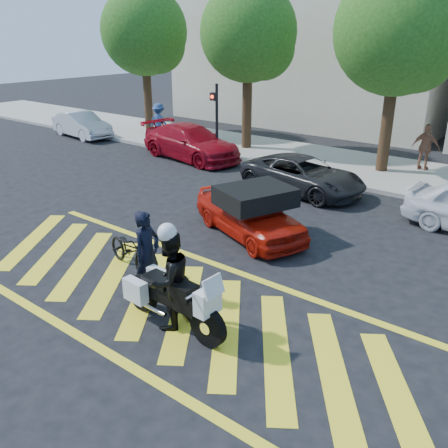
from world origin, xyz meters
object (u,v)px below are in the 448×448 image
Objects in this scene: bicycle at (130,250)px; police_motorcycle at (171,297)px; officer_bike at (147,255)px; parked_mid_left at (303,175)px; officer_moto at (170,280)px; parked_left at (191,142)px; red_convertible at (249,212)px; parked_far_left at (82,125)px.

bicycle is 2.64m from police_motorcycle.
officer_bike reaches higher than parked_mid_left.
officer_moto is 0.38× the size of parked_left.
officer_bike is 1.44m from bicycle.
parked_left is at bearing -137.08° from officer_moto.
bicycle is 0.41× the size of parked_mid_left.
red_convertible reaches higher than bicycle.
bicycle is at bearing 58.30° from officer_bike.
police_motorcycle is at bearing -141.39° from red_convertible.
police_motorcycle is 18.54m from parked_far_left.
parked_mid_left reaches higher than police_motorcycle.
red_convertible is at bearing -3.91° from officer_bike.
red_convertible is (-0.19, 3.94, -0.29)m from officer_bike.
officer_bike is 11.64m from parked_left.
officer_bike is 17.28m from parked_far_left.
officer_bike is 0.43× the size of parked_mid_left.
officer_moto is at bearing -121.40° from officer_bike.
police_motorcycle is 4.67m from red_convertible.
officer_moto is 0.44× the size of parked_mid_left.
parked_left is (-8.20, 9.79, -0.24)m from officer_moto.
officer_bike is 0.98× the size of officer_moto.
parked_left is (7.59, 0.09, 0.08)m from parked_far_left.
red_convertible is 4.27m from parked_mid_left.
parked_left is at bearing 132.98° from police_motorcycle.
red_convertible is at bearing 109.89° from police_motorcycle.
parked_far_left reaches higher than parked_mid_left.
parked_far_left is at bearing 92.49° from parked_mid_left.
police_motorcycle is 0.64× the size of parked_far_left.
officer_moto is 12.77m from parked_left.
parked_mid_left is (-2.04, 8.67, -0.35)m from officer_moto.
red_convertible is 0.97× the size of parked_far_left.
parked_left is at bearing 47.61° from bicycle.
police_motorcycle is (2.39, -1.10, 0.14)m from bicycle.
officer_moto reaches higher than parked_mid_left.
bicycle is 0.47× the size of red_convertible.
red_convertible is at bearing -163.77° from parked_mid_left.
officer_bike is at bearing -115.93° from parked_far_left.
parked_mid_left is (6.15, -1.11, -0.11)m from parked_left.
bicycle is 0.36× the size of parked_left.
officer_bike is at bearing -101.17° from bicycle.
parked_left reaches higher than red_convertible.
police_motorcycle is at bearing -121.00° from officer_bike.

